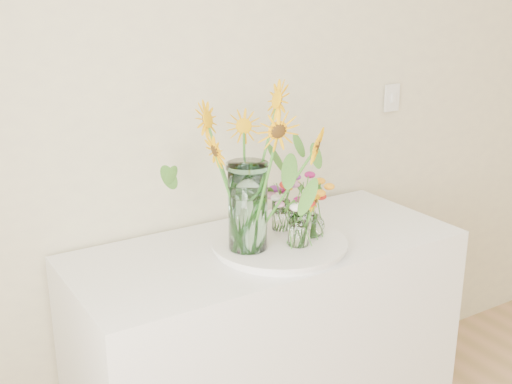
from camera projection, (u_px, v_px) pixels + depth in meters
counter at (266, 354)px, 2.41m from camera, size 1.40×0.60×0.90m
tray at (279, 246)px, 2.22m from camera, size 0.45×0.45×0.02m
mason_jar at (248, 207)px, 2.11m from camera, size 0.14×0.14×0.30m
sunflower_bouquet at (248, 169)px, 2.07m from camera, size 0.74×0.74×0.57m
small_vase_a at (298, 229)px, 2.17m from camera, size 0.10×0.10×0.13m
wildflower_posy_a at (299, 217)px, 2.15m from camera, size 0.20×0.20×0.22m
small_vase_b at (311, 217)px, 2.24m from camera, size 0.10×0.10×0.15m
wildflower_posy_b at (311, 205)px, 2.23m from camera, size 0.19×0.19×0.24m
small_vase_c at (281, 216)px, 2.31m from camera, size 0.08×0.08×0.11m
wildflower_posy_c at (281, 204)px, 2.30m from camera, size 0.17×0.17×0.20m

